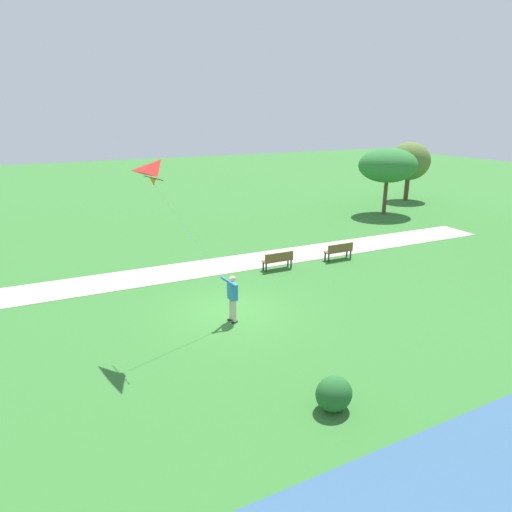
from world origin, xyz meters
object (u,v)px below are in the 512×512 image
(flying_kite, at_px, (161,174))
(park_bench_near_walkway, at_px, (278,259))
(tree_treeline_right, at_px, (388,165))
(park_bench_far_walkway, at_px, (339,250))
(person_kite_flyer, at_px, (232,294))
(lakeside_shrub, at_px, (334,394))
(tree_lakeside_far, at_px, (409,161))

(flying_kite, bearing_deg, park_bench_near_walkway, 123.48)
(tree_treeline_right, bearing_deg, park_bench_far_walkway, -52.77)
(flying_kite, height_order, park_bench_near_walkway, flying_kite)
(person_kite_flyer, relative_size, tree_treeline_right, 0.38)
(person_kite_flyer, xyz_separation_m, flying_kite, (0.21, -2.31, 4.39))
(flying_kite, xyz_separation_m, lakeside_shrub, (5.47, 2.59, -4.99))
(person_kite_flyer, relative_size, tree_lakeside_far, 0.38)
(park_bench_far_walkway, bearing_deg, tree_treeline_right, 127.23)
(flying_kite, distance_m, park_bench_near_walkway, 9.20)
(park_bench_near_walkway, relative_size, tree_treeline_right, 0.32)
(flying_kite, relative_size, lakeside_shrub, 4.14)
(person_kite_flyer, xyz_separation_m, park_bench_far_walkway, (-3.97, 7.67, -0.54))
(park_bench_far_walkway, relative_size, lakeside_shrub, 1.57)
(park_bench_near_walkway, bearing_deg, lakeside_shrub, -21.74)
(person_kite_flyer, relative_size, flying_kite, 0.46)
(tree_lakeside_far, relative_size, lakeside_shrub, 5.06)
(park_bench_near_walkway, relative_size, park_bench_far_walkway, 1.00)
(flying_kite, xyz_separation_m, park_bench_far_walkway, (-4.18, 9.98, -4.93))
(flying_kite, bearing_deg, tree_treeline_right, 120.36)
(person_kite_flyer, xyz_separation_m, tree_lakeside_far, (-14.60, 22.73, 2.23))
(person_kite_flyer, relative_size, park_bench_near_walkway, 1.21)
(flying_kite, bearing_deg, park_bench_far_walkway, 112.73)
(park_bench_far_walkway, bearing_deg, lakeside_shrub, -37.44)
(tree_treeline_right, height_order, lakeside_shrub, tree_treeline_right)
(park_bench_near_walkway, height_order, park_bench_far_walkway, same)
(lakeside_shrub, bearing_deg, park_bench_near_walkway, 158.26)
(person_kite_flyer, distance_m, park_bench_far_walkway, 8.66)
(park_bench_near_walkway, height_order, tree_lakeside_far, tree_lakeside_far)
(person_kite_flyer, relative_size, lakeside_shrub, 1.90)
(person_kite_flyer, distance_m, flying_kite, 4.97)
(person_kite_flyer, relative_size, park_bench_far_walkway, 1.21)
(park_bench_near_walkway, xyz_separation_m, park_bench_far_walkway, (0.11, 3.50, 0.00))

